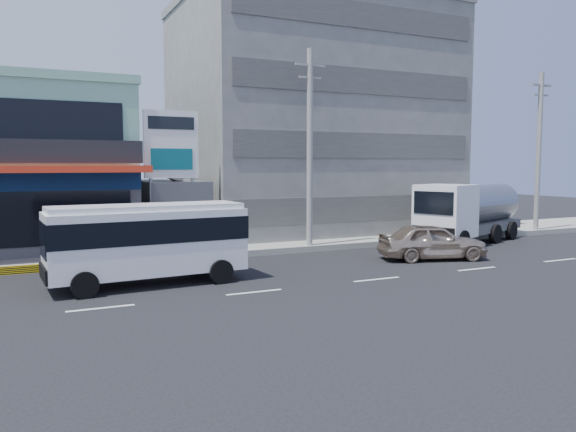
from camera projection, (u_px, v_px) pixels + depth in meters
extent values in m
plane|color=black|center=(254.00, 292.00, 19.07)|extent=(120.00, 120.00, 0.00)
cube|color=gray|center=(274.00, 244.00, 29.74)|extent=(70.00, 5.00, 0.30)
cube|color=#404044|center=(1.00, 212.00, 28.05)|extent=(12.00, 10.00, 4.00)
cube|color=gray|center=(310.00, 123.00, 36.21)|extent=(16.00, 12.00, 14.00)
cube|color=#404044|center=(169.00, 214.00, 29.70)|extent=(3.00, 6.00, 3.50)
cylinder|color=slate|center=(173.00, 180.00, 28.64)|extent=(1.50, 1.50, 0.15)
cylinder|color=gray|center=(151.00, 188.00, 26.41)|extent=(0.16, 0.16, 6.50)
cylinder|color=gray|center=(192.00, 187.00, 27.26)|extent=(0.16, 0.16, 6.50)
cube|color=white|center=(171.00, 144.00, 26.65)|extent=(2.60, 0.18, 3.20)
cylinder|color=#999993|center=(310.00, 151.00, 27.85)|extent=(0.30, 0.30, 10.00)
cube|color=#999993|center=(310.00, 65.00, 27.47)|extent=(1.60, 0.12, 0.12)
cube|color=#999993|center=(310.00, 78.00, 27.52)|extent=(1.20, 0.10, 0.10)
cylinder|color=#999993|center=(539.00, 154.00, 34.70)|extent=(0.30, 0.30, 10.00)
cube|color=#999993|center=(541.00, 85.00, 34.32)|extent=(1.60, 0.12, 0.12)
cube|color=#999993|center=(541.00, 95.00, 34.38)|extent=(1.20, 0.10, 0.10)
cube|color=white|center=(148.00, 241.00, 20.14)|extent=(7.02, 2.58, 2.27)
cube|color=black|center=(147.00, 229.00, 20.10)|extent=(7.07, 2.63, 0.84)
cube|color=white|center=(147.00, 207.00, 20.02)|extent=(6.81, 2.37, 0.20)
cylinder|color=black|center=(85.00, 285.00, 18.15)|extent=(0.90, 0.33, 0.89)
cylinder|color=black|center=(75.00, 274.00, 20.04)|extent=(0.90, 0.33, 0.89)
cylinder|color=black|center=(221.00, 272.00, 20.43)|extent=(0.90, 0.33, 0.89)
cylinder|color=black|center=(200.00, 263.00, 22.32)|extent=(0.90, 0.33, 0.89)
imported|color=#C3AD94|center=(432.00, 241.00, 25.66)|extent=(5.22, 3.29, 1.66)
cube|color=white|center=(445.00, 211.00, 29.24)|extent=(3.25, 3.25, 2.73)
cube|color=#595956|center=(471.00, 227.00, 31.45)|extent=(8.67, 5.14, 0.52)
cylinder|color=gray|center=(480.00, 204.00, 32.09)|extent=(6.27, 4.14, 2.20)
cylinder|color=black|center=(463.00, 241.00, 28.23)|extent=(1.09, 0.67, 1.05)
cylinder|color=black|center=(420.00, 236.00, 29.89)|extent=(1.09, 0.67, 1.05)
cylinder|color=black|center=(495.00, 234.00, 31.03)|extent=(1.09, 0.67, 1.05)
cylinder|color=black|center=(455.00, 230.00, 32.69)|extent=(1.09, 0.67, 1.05)
cylinder|color=black|center=(511.00, 230.00, 32.61)|extent=(1.09, 0.67, 1.05)
cylinder|color=black|center=(472.00, 227.00, 34.27)|extent=(1.09, 0.67, 1.05)
imported|color=#52190B|center=(112.00, 265.00, 21.46)|extent=(2.01, 0.90, 1.02)
imported|color=#66594C|center=(111.00, 238.00, 21.36)|extent=(0.52, 0.73, 1.87)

